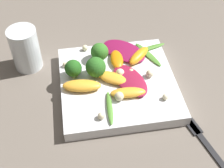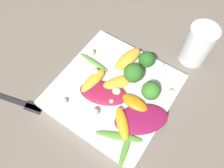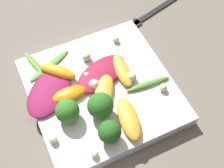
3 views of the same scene
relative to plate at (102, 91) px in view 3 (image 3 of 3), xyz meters
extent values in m
plane|color=#6B6056|center=(0.00, 0.00, -0.01)|extent=(2.40, 2.40, 0.00)
cube|color=white|center=(0.00, 0.00, 0.00)|extent=(0.24, 0.24, 0.03)
cube|color=#262628|center=(0.19, 0.15, -0.01)|extent=(0.18, 0.06, 0.01)
cube|color=#262628|center=(0.13, 0.13, -0.01)|extent=(0.04, 0.03, 0.01)
ellipsoid|color=maroon|center=(-0.09, 0.03, 0.02)|extent=(0.12, 0.12, 0.01)
ellipsoid|color=maroon|center=(0.01, 0.02, 0.02)|extent=(0.12, 0.09, 0.01)
ellipsoid|color=orange|center=(-0.06, 0.01, 0.02)|extent=(0.06, 0.03, 0.02)
ellipsoid|color=#FCAD33|center=(0.01, -0.08, 0.02)|extent=(0.04, 0.08, 0.02)
ellipsoid|color=orange|center=(-0.06, 0.06, 0.02)|extent=(0.07, 0.07, 0.02)
ellipsoid|color=#FCAD33|center=(0.00, -0.01, 0.02)|extent=(0.07, 0.08, 0.02)
ellipsoid|color=#FCAD33|center=(0.05, 0.01, 0.02)|extent=(0.03, 0.07, 0.02)
cylinder|color=#7A9E51|center=(-0.03, -0.09, 0.02)|extent=(0.01, 0.01, 0.01)
sphere|color=#26601E|center=(-0.03, -0.09, 0.04)|extent=(0.04, 0.04, 0.04)
cylinder|color=#7A9E51|center=(-0.07, -0.03, 0.02)|extent=(0.01, 0.01, 0.01)
sphere|color=#387A28|center=(-0.07, -0.03, 0.03)|extent=(0.04, 0.04, 0.04)
cylinder|color=#84AD5B|center=(-0.02, -0.04, 0.02)|extent=(0.02, 0.02, 0.01)
sphere|color=#2D6B23|center=(-0.02, -0.04, 0.04)|extent=(0.04, 0.04, 0.04)
ellipsoid|color=#518E33|center=(0.08, -0.03, 0.02)|extent=(0.08, 0.02, 0.01)
ellipsoid|color=#518E33|center=(-0.07, 0.08, 0.02)|extent=(0.09, 0.05, 0.00)
ellipsoid|color=#518E33|center=(-0.09, 0.09, 0.02)|extent=(0.03, 0.08, 0.00)
sphere|color=beige|center=(0.07, 0.08, 0.02)|extent=(0.01, 0.01, 0.01)
sphere|color=beige|center=(0.00, 0.07, 0.02)|extent=(0.02, 0.02, 0.02)
sphere|color=beige|center=(-0.01, 0.03, 0.02)|extent=(0.01, 0.01, 0.01)
sphere|color=beige|center=(-0.01, 0.01, 0.02)|extent=(0.02, 0.02, 0.02)
sphere|color=beige|center=(-0.06, -0.11, 0.02)|extent=(0.01, 0.01, 0.01)
sphere|color=beige|center=(0.05, -0.01, 0.02)|extent=(0.02, 0.02, 0.02)
sphere|color=beige|center=(0.10, -0.05, 0.02)|extent=(0.01, 0.01, 0.01)
sphere|color=beige|center=(-0.11, -0.06, 0.02)|extent=(0.01, 0.01, 0.01)
camera|label=1|loc=(0.46, -0.09, 0.49)|focal=50.00mm
camera|label=2|loc=(-0.12, 0.19, 0.43)|focal=35.00mm
camera|label=3|loc=(-0.11, -0.27, 0.48)|focal=50.00mm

